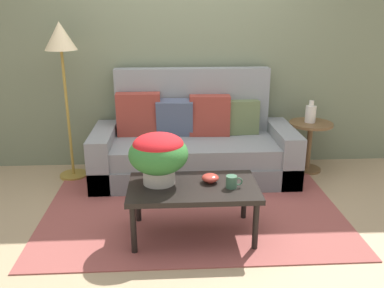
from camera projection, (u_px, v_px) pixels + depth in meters
The scene contains 11 objects.
ground_plane at pixel (192, 208), 3.78m from camera, with size 14.00×14.00×0.00m, color tan.
wall_back at pixel (186, 47), 4.52m from camera, with size 6.40×0.12×2.71m, color slate.
area_rug at pixel (193, 209), 3.75m from camera, with size 2.67×1.81×0.01m, color #994C47.
couch at pixel (193, 146), 4.41m from camera, with size 2.13×0.87×1.14m.
coffee_table at pixel (193, 191), 3.21m from camera, with size 1.02×0.59×0.44m.
side_table at pixel (310, 138), 4.53m from camera, with size 0.48×0.48×0.56m.
floor_lamp at pixel (61, 51), 4.05m from camera, with size 0.32×0.32×1.64m.
potted_plant at pixel (158, 153), 3.17m from camera, with size 0.47×0.47×0.41m.
coffee_mug at pixel (232, 182), 3.15m from camera, with size 0.13×0.09×0.10m.
snack_bowl at pixel (210, 178), 3.24m from camera, with size 0.14×0.14×0.07m.
table_vase at pixel (311, 113), 4.46m from camera, with size 0.12×0.12×0.24m.
Camera 1 is at (-0.20, -3.38, 1.77)m, focal length 38.01 mm.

